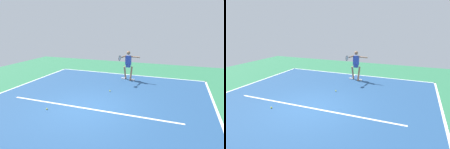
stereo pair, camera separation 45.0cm
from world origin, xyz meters
The scene contains 8 objects.
ground_plane centered at (0.00, 0.00, 0.00)m, with size 20.79×20.79×0.00m, color #2D754C.
court_surface centered at (0.00, 0.00, 0.00)m, with size 10.13×11.94×0.00m, color navy.
court_line_baseline_near centered at (0.00, -5.92, 0.00)m, with size 10.13×0.10×0.01m, color white.
court_line_service centered at (0.00, -0.01, 0.00)m, with size 7.59×0.10×0.01m, color white.
court_line_centre_mark centered at (0.00, -5.72, 0.00)m, with size 0.10×0.30×0.01m, color white.
tennis_player centered at (-0.43, -4.71, 1.06)m, with size 1.17×1.24×1.83m.
tennis_ball_near_player centered at (-0.14, -2.28, 0.03)m, with size 0.07×0.07×0.07m, color yellow.
tennis_ball_far_corner centered at (1.53, 0.65, 0.03)m, with size 0.07×0.07×0.07m, color yellow.
Camera 1 is at (-3.43, 6.51, 3.39)m, focal length 30.60 mm.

